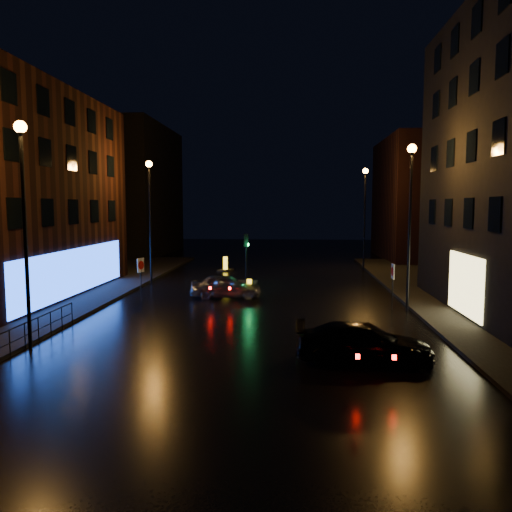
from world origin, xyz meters
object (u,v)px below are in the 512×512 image
Objects in this scene: traffic_signal at (246,277)px; dark_sedan at (364,343)px; road_sign_left at (141,269)px; bollard_far at (225,268)px; road_sign_right at (393,275)px; silver_hatchback at (226,286)px; bollard_near at (249,292)px.

traffic_signal is 17.61m from dark_sedan.
road_sign_left reaches higher than dark_sedan.
traffic_signal is 2.22× the size of bollard_far.
traffic_signal is 1.45× the size of road_sign_right.
traffic_signal is 8.49m from road_sign_left.
bollard_near is at bearing -64.41° from silver_hatchback.
bollard_near is (1.30, 0.72, -0.47)m from silver_hatchback.
bollard_near is at bearing -56.08° from bollard_far.
road_sign_left is (-10.90, 10.20, 1.16)m from dark_sedan.
dark_sedan is at bearing -71.44° from traffic_signal.
traffic_signal is 0.85× the size of silver_hatchback.
road_sign_right is at bearing -15.15° from dark_sedan.
road_sign_left is (-2.91, -13.48, 1.57)m from bollard_far.
road_sign_right is (7.68, -3.31, 1.56)m from bollard_near.
dark_sedan is 1.95× the size of road_sign_right.
traffic_signal is at bearing 20.09° from dark_sedan.
traffic_signal reaches higher than dark_sedan.
traffic_signal is 2.78× the size of bollard_near.
silver_hatchback reaches higher than bollard_far.
traffic_signal is 11.41m from road_sign_right.
road_sign_left is at bearing -129.19° from traffic_signal.
traffic_signal reaches higher than silver_hatchback.
bollard_far is (-2.99, 11.42, 0.03)m from bollard_near.
bollard_far is at bearing -55.08° from road_sign_right.
traffic_signal is 4.49m from bollard_near.
dark_sedan is at bearing -23.64° from road_sign_left.
silver_hatchback is 4.93m from road_sign_left.
road_sign_right is at bearing 14.19° from road_sign_left.
silver_hatchback is at bearing 35.62° from road_sign_left.
road_sign_left reaches higher than bollard_far.
bollard_near is 8.51m from road_sign_right.
traffic_signal is at bearing -44.08° from road_sign_right.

